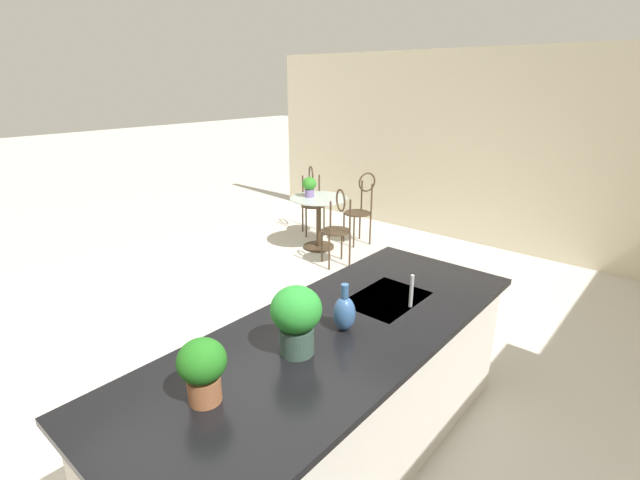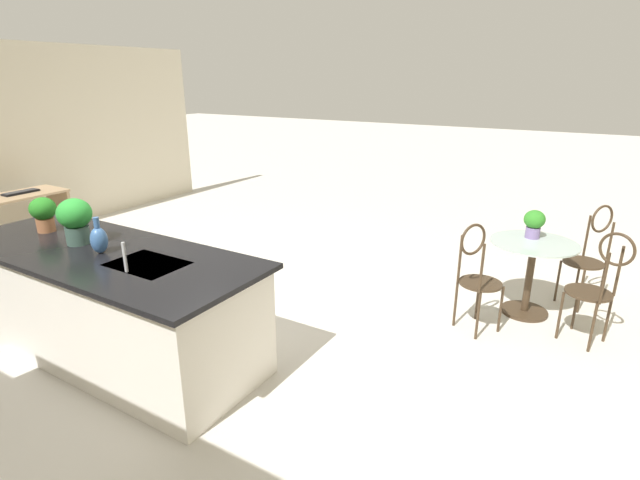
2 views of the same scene
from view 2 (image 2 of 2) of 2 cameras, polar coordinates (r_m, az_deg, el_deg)
ground_plane at (r=4.85m, az=-12.64°, el=-9.15°), size 40.00×40.00×0.00m
kitchen_island at (r=4.37m, az=-23.66°, el=-6.76°), size 2.80×1.06×0.92m
bistro_table at (r=5.10m, az=23.53°, el=-3.37°), size 0.80×0.80×0.74m
chair_near_window at (r=4.53m, az=18.03°, el=-3.69°), size 0.52×0.52×1.04m
chair_by_island at (r=4.73m, az=29.92°, el=-4.40°), size 0.52×0.49×1.04m
chair_toward_desk at (r=5.53m, az=29.18°, el=-1.17°), size 0.53×0.53×1.04m
sink_faucet at (r=3.65m, az=-22.03°, el=-1.89°), size 0.02×0.02×0.22m
writing_desk at (r=7.65m, az=-32.07°, el=2.83°), size 0.60×1.20×0.74m
keyboard at (r=7.66m, az=-31.80°, el=4.81°), size 0.16×0.44×0.03m
potted_plant_on_table at (r=5.09m, az=23.93°, el=1.93°), size 0.20×0.20×0.28m
potted_plant_counter_near at (r=4.40m, az=-26.91°, el=2.31°), size 0.27×0.27×0.38m
potted_plant_counter_far at (r=4.90m, az=-29.82°, el=2.87°), size 0.22×0.22×0.31m
vase_on_counter at (r=4.12m, az=-24.61°, el=0.07°), size 0.13×0.13×0.29m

